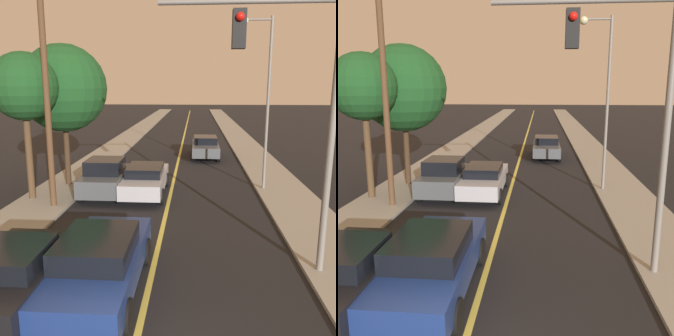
% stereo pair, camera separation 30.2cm
% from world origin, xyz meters
% --- Properties ---
extents(road_surface, '(8.14, 80.00, 0.01)m').
position_xyz_m(road_surface, '(0.00, 36.00, 0.01)').
color(road_surface, black).
rests_on(road_surface, ground).
extents(sidewalk_left, '(2.50, 80.00, 0.12)m').
position_xyz_m(sidewalk_left, '(-5.32, 36.00, 0.06)').
color(sidewalk_left, gray).
rests_on(sidewalk_left, ground).
extents(sidewalk_right, '(2.50, 80.00, 0.12)m').
position_xyz_m(sidewalk_right, '(5.32, 36.00, 0.06)').
color(sidewalk_right, gray).
rests_on(sidewalk_right, ground).
extents(car_near_lane_front, '(2.01, 4.95, 1.53)m').
position_xyz_m(car_near_lane_front, '(-1.14, 3.04, 0.81)').
color(car_near_lane_front, navy).
rests_on(car_near_lane_front, ground).
extents(car_near_lane_second, '(1.89, 4.72, 1.40)m').
position_xyz_m(car_near_lane_second, '(-1.14, 11.55, 0.75)').
color(car_near_lane_second, '#A5A8B2').
rests_on(car_near_lane_second, ground).
extents(car_outer_lane_front, '(2.04, 3.92, 1.54)m').
position_xyz_m(car_outer_lane_front, '(-2.93, 2.28, 0.80)').
color(car_outer_lane_front, black).
rests_on(car_outer_lane_front, ground).
extents(car_outer_lane_second, '(1.91, 3.90, 1.72)m').
position_xyz_m(car_outer_lane_second, '(-2.93, 11.27, 0.86)').
color(car_outer_lane_second, '#474C51').
rests_on(car_outer_lane_second, ground).
extents(car_far_oncoming, '(1.94, 4.74, 1.48)m').
position_xyz_m(car_far_oncoming, '(1.83, 21.06, 0.78)').
color(car_far_oncoming, '#474C51').
rests_on(car_far_oncoming, ground).
extents(traffic_signal_mast, '(4.39, 0.42, 6.99)m').
position_xyz_m(traffic_signal_mast, '(3.56, 4.38, 4.77)').
color(traffic_signal_mast, slate).
rests_on(traffic_signal_mast, ground).
extents(streetlamp_right, '(1.47, 0.36, 7.83)m').
position_xyz_m(streetlamp_right, '(4.12, 12.60, 5.04)').
color(streetlamp_right, slate).
rests_on(streetlamp_right, ground).
extents(utility_pole_left, '(1.60, 0.24, 8.84)m').
position_xyz_m(utility_pole_left, '(-4.67, 9.28, 4.71)').
color(utility_pole_left, '#513823').
rests_on(utility_pole_left, ground).
extents(tree_left_near, '(4.15, 4.15, 6.78)m').
position_xyz_m(tree_left_near, '(-5.21, 12.76, 4.82)').
color(tree_left_near, '#3D2B1C').
rests_on(tree_left_near, ground).
extents(tree_left_far, '(2.83, 2.83, 6.21)m').
position_xyz_m(tree_left_far, '(-6.01, 10.29, 4.88)').
color(tree_left_far, '#4C3823').
rests_on(tree_left_far, ground).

